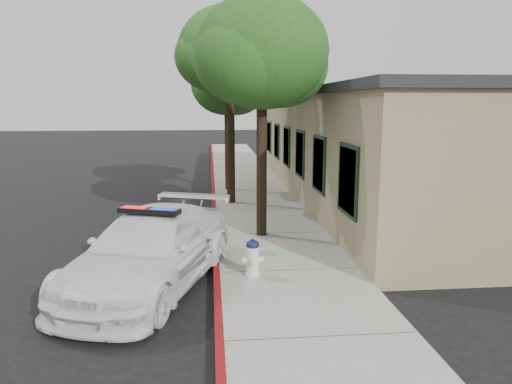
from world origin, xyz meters
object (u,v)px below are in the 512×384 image
object	(u,v)px
street_tree_mid	(230,55)
street_tree_far	(228,88)
street_tree_near	(262,58)
fire_hydrant	(253,258)
clapboard_building	(376,144)
police_car	(151,250)

from	to	relation	value
street_tree_mid	street_tree_far	world-z (taller)	street_tree_mid
street_tree_near	fire_hydrant	bearing A→B (deg)	-99.75
clapboard_building	street_tree_near	bearing A→B (deg)	-131.09
fire_hydrant	street_tree_mid	size ratio (longest dim) A/B	0.11
fire_hydrant	street_tree_mid	world-z (taller)	street_tree_mid
street_tree_mid	clapboard_building	bearing A→B (deg)	15.10
clapboard_building	police_car	size ratio (longest dim) A/B	3.67
clapboard_building	street_tree_far	size ratio (longest dim) A/B	3.72
clapboard_building	street_tree_near	world-z (taller)	street_tree_near
police_car	street_tree_near	distance (m)	5.79
police_car	street_tree_near	xyz separation A→B (m)	(2.62, 3.13, 4.11)
police_car	street_tree_near	bearing A→B (deg)	69.18
fire_hydrant	clapboard_building	bearing A→B (deg)	52.34
street_tree_near	street_tree_far	bearing A→B (deg)	94.80
street_tree_near	street_tree_far	size ratio (longest dim) A/B	1.13
clapboard_building	fire_hydrant	world-z (taller)	clapboard_building
clapboard_building	street_tree_mid	distance (m)	6.99
fire_hydrant	street_tree_far	world-z (taller)	street_tree_far
fire_hydrant	street_tree_near	distance (m)	5.37
police_car	fire_hydrant	world-z (taller)	police_car
police_car	street_tree_mid	xyz separation A→B (m)	(1.99, 7.64, 4.61)
fire_hydrant	street_tree_far	size ratio (longest dim) A/B	0.14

